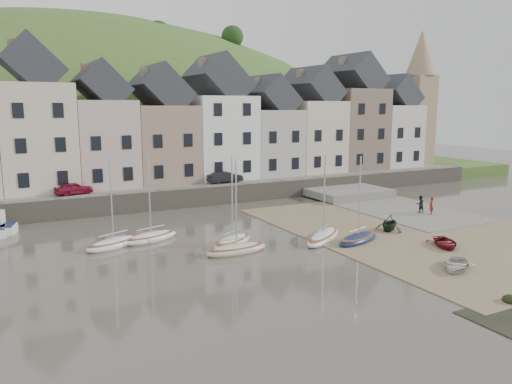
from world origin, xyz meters
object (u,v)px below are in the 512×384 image
car_right (225,177)px  person_red (431,206)px  rowboat_green (389,223)px  person_dark (420,204)px  sailboat_0 (151,237)px  car_left (74,188)px  rowboat_red (445,243)px  rowboat_white (456,265)px

car_right → person_red: bearing=-146.6°
rowboat_green → person_red: size_ratio=1.53×
rowboat_green → person_dark: person_dark is taller
person_red → car_right: (-12.48, 16.08, 1.31)m
rowboat_green → person_red: bearing=81.0°
sailboat_0 → car_left: size_ratio=1.91×
person_red → car_right: size_ratio=0.42×
rowboat_red → person_dark: (6.44, 8.64, 0.53)m
rowboat_red → car_left: size_ratio=0.87×
rowboat_green → car_left: (-20.32, 18.58, 1.48)m
sailboat_0 → car_left: (-3.43, 12.72, 1.90)m
rowboat_white → rowboat_red: size_ratio=1.01×
rowboat_green → car_right: size_ratio=0.64×
rowboat_green → rowboat_white: bearing=-46.5°
rowboat_white → rowboat_green: rowboat_green is taller
rowboat_red → person_dark: person_dark is taller
rowboat_green → person_dark: size_ratio=1.55×
rowboat_red → person_red: size_ratio=1.84×
sailboat_0 → car_right: sailboat_0 is taller
sailboat_0 → car_right: (11.46, 12.72, 1.95)m
car_left → rowboat_red: bearing=-151.3°
rowboat_green → person_dark: bearing=89.2°
sailboat_0 → car_left: 13.31m
sailboat_0 → car_right: bearing=48.0°
rowboat_white → car_left: (-17.47, 27.33, 1.80)m
rowboat_white → car_left: bearing=176.0°
person_red → car_right: 20.40m
sailboat_0 → rowboat_green: bearing=-19.1°
rowboat_green → car_right: bearing=167.8°
sailboat_0 → person_dark: sailboat_0 is taller
sailboat_0 → rowboat_green: 17.88m
rowboat_green → person_red: person_red is taller
rowboat_green → rowboat_red: 5.11m
person_dark → car_left: (-27.10, 15.03, 1.28)m
rowboat_white → rowboat_green: size_ratio=1.22×
rowboat_white → person_red: 15.00m
sailboat_0 → rowboat_green: size_ratio=2.66×
person_dark → car_right: car_right is taller
rowboat_green → car_left: size_ratio=0.72×
rowboat_red → car_right: (-5.76, 23.67, 1.85)m
rowboat_red → rowboat_white: bearing=-102.1°
rowboat_red → car_right: 24.44m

